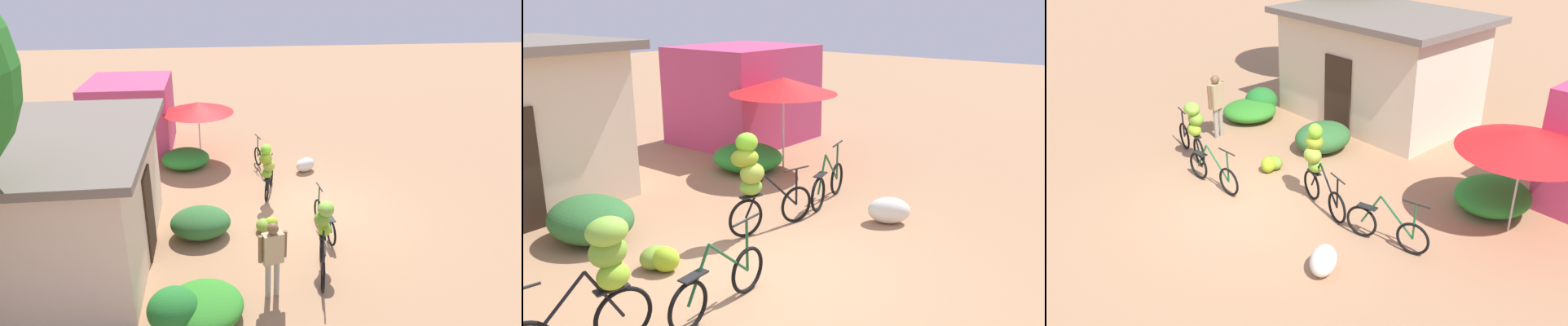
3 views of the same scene
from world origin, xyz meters
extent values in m
plane|color=#A87C57|center=(0.00, 0.00, 0.00)|extent=(60.00, 60.00, 0.00)
cube|color=beige|center=(-1.50, 5.59, 1.37)|extent=(4.73, 3.14, 2.75)
cube|color=#72665B|center=(-1.50, 5.59, 2.83)|extent=(5.23, 3.64, 0.16)
cube|color=#332319|center=(-1.50, 4.00, 1.00)|extent=(0.90, 0.06, 2.00)
cube|color=#BB3E6D|center=(5.38, 5.43, 1.24)|extent=(3.20, 2.80, 2.48)
ellipsoid|color=#25752B|center=(-3.90, 3.36, 0.37)|extent=(0.91, 0.93, 0.75)
ellipsoid|color=#338828|center=(-3.74, 2.83, 0.25)|extent=(1.45, 1.47, 0.51)
ellipsoid|color=#306931|center=(-0.91, 2.92, 0.34)|extent=(1.22, 1.45, 0.68)
ellipsoid|color=#2A882C|center=(3.33, 3.47, 0.29)|extent=(1.44, 1.56, 0.58)
cylinder|color=beige|center=(3.98, 2.99, 0.97)|extent=(0.04, 0.04, 1.93)
cone|color=red|center=(3.98, 2.99, 1.83)|extent=(2.35, 2.35, 0.35)
torus|color=black|center=(-3.23, 0.48, 0.33)|extent=(0.66, 0.19, 0.66)
torus|color=black|center=(-2.24, 0.27, 0.33)|extent=(0.66, 0.19, 0.66)
cylinder|color=black|center=(-2.41, 0.30, 0.65)|extent=(0.39, 0.12, 0.65)
cylinder|color=black|center=(-2.91, 0.41, 0.65)|extent=(0.68, 0.18, 0.66)
cylinder|color=black|center=(-3.23, 0.48, 0.99)|extent=(0.50, 0.13, 0.03)
cylinder|color=black|center=(-3.23, 0.48, 0.66)|extent=(0.04, 0.04, 0.66)
cube|color=black|center=(-2.34, 0.29, 0.69)|extent=(0.38, 0.21, 0.02)
ellipsoid|color=#8DBF2C|center=(-2.32, 0.25, 0.84)|extent=(0.37, 0.30, 0.29)
ellipsoid|color=#75A532|center=(-2.32, 0.31, 1.10)|extent=(0.42, 0.34, 0.33)
ellipsoid|color=#85BB3F|center=(-2.35, 0.25, 1.35)|extent=(0.50, 0.43, 0.30)
torus|color=black|center=(-0.61, -0.05, 0.30)|extent=(0.61, 0.09, 0.61)
torus|color=black|center=(-1.66, -0.11, 0.30)|extent=(0.61, 0.09, 0.61)
cylinder|color=#19592D|center=(-1.48, -0.10, 0.61)|extent=(0.40, 0.06, 0.63)
cylinder|color=#19592D|center=(-0.95, -0.07, 0.61)|extent=(0.71, 0.08, 0.63)
cylinder|color=black|center=(-0.61, -0.05, 0.98)|extent=(0.50, 0.06, 0.03)
cylinder|color=#19592D|center=(-0.61, -0.05, 0.64)|extent=(0.04, 0.04, 0.68)
cube|color=black|center=(-1.56, -0.10, 0.64)|extent=(0.37, 0.16, 0.02)
torus|color=black|center=(1.62, 0.86, 0.31)|extent=(0.62, 0.21, 0.62)
torus|color=black|center=(0.65, 1.11, 0.31)|extent=(0.62, 0.21, 0.62)
cylinder|color=black|center=(0.82, 1.07, 0.63)|extent=(0.38, 0.13, 0.66)
cylinder|color=black|center=(1.31, 0.94, 0.63)|extent=(0.67, 0.21, 0.67)
cylinder|color=black|center=(1.62, 0.86, 0.93)|extent=(0.49, 0.16, 0.03)
cylinder|color=black|center=(1.62, 0.86, 0.62)|extent=(0.04, 0.04, 0.62)
cube|color=black|center=(0.75, 1.09, 0.65)|extent=(0.38, 0.23, 0.02)
ellipsoid|color=#77AD35|center=(0.77, 1.11, 0.79)|extent=(0.44, 0.39, 0.26)
ellipsoid|color=#93AB37|center=(0.74, 1.05, 1.03)|extent=(0.45, 0.39, 0.32)
ellipsoid|color=olive|center=(0.69, 1.15, 1.27)|extent=(0.55, 0.51, 0.29)
ellipsoid|color=#75C628|center=(0.72, 1.14, 1.51)|extent=(0.44, 0.42, 0.30)
torus|color=black|center=(3.22, 1.09, 0.31)|extent=(0.61, 0.19, 0.62)
torus|color=black|center=(2.25, 0.86, 0.31)|extent=(0.61, 0.19, 0.62)
cylinder|color=#19592D|center=(2.42, 0.90, 0.62)|extent=(0.38, 0.12, 0.65)
cylinder|color=#19592D|center=(2.90, 1.01, 0.62)|extent=(0.66, 0.19, 0.66)
cylinder|color=black|center=(3.22, 1.09, 1.00)|extent=(0.49, 0.15, 0.03)
cylinder|color=#19592D|center=(3.22, 1.09, 0.65)|extent=(0.04, 0.04, 0.69)
cube|color=black|center=(2.35, 0.88, 0.65)|extent=(0.38, 0.22, 0.02)
ellipsoid|color=olive|center=(-0.92, 1.39, 0.16)|extent=(0.47, 0.40, 0.32)
ellipsoid|color=#96C124|center=(-0.88, 1.21, 0.18)|extent=(0.49, 0.50, 0.35)
ellipsoid|color=silver|center=(2.54, -0.38, 0.22)|extent=(0.76, 0.83, 0.44)
cylinder|color=gray|center=(-3.26, 1.42, 0.40)|extent=(0.11, 0.11, 0.79)
cylinder|color=gray|center=(-3.31, 1.59, 0.40)|extent=(0.11, 0.11, 0.79)
cube|color=tan|center=(-3.29, 1.50, 1.11)|extent=(0.30, 0.44, 0.63)
cylinder|color=brown|center=(-3.22, 1.26, 1.14)|extent=(0.08, 0.08, 0.57)
cylinder|color=brown|center=(-3.35, 1.75, 1.14)|extent=(0.08, 0.08, 0.57)
sphere|color=brown|center=(-3.29, 1.50, 1.53)|extent=(0.21, 0.21, 0.21)
camera|label=1|loc=(-10.11, 2.50, 5.79)|focal=30.04mm
camera|label=2|loc=(-5.20, -4.24, 3.53)|focal=37.57mm
camera|label=3|loc=(7.67, -5.40, 5.55)|focal=37.06mm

